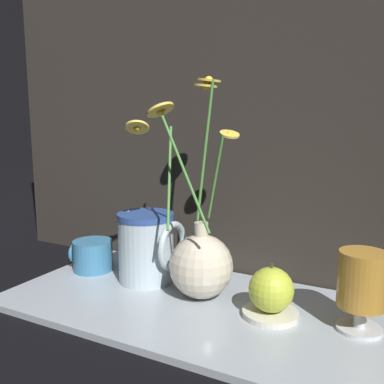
% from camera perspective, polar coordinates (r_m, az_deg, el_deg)
% --- Properties ---
extents(ground_plane, '(6.00, 6.00, 0.00)m').
position_cam_1_polar(ground_plane, '(0.81, -0.12, -15.16)').
color(ground_plane, black).
extents(shelf, '(0.69, 0.35, 0.01)m').
position_cam_1_polar(shelf, '(0.81, -0.12, -14.77)').
color(shelf, '#9EA8B2').
rests_on(shelf, ground_plane).
extents(backdrop_wall, '(1.19, 0.02, 1.10)m').
position_cam_1_polar(backdrop_wall, '(0.93, 5.89, 22.60)').
color(backdrop_wall, '#2D2823').
rests_on(backdrop_wall, ground_plane).
extents(vase_with_flowers, '(0.19, 0.20, 0.40)m').
position_cam_1_polar(vase_with_flowers, '(0.80, 1.17, -9.04)').
color(vase_with_flowers, beige).
rests_on(vase_with_flowers, shelf).
extents(yellow_mug, '(0.10, 0.09, 0.07)m').
position_cam_1_polar(yellow_mug, '(0.97, -13.17, -8.21)').
color(yellow_mug, teal).
rests_on(yellow_mug, shelf).
extents(ceramic_pitcher, '(0.14, 0.11, 0.15)m').
position_cam_1_polar(ceramic_pitcher, '(0.88, -5.98, -6.95)').
color(ceramic_pitcher, silver).
rests_on(ceramic_pitcher, shelf).
extents(tea_glass, '(0.07, 0.07, 0.13)m').
position_cam_1_polar(tea_glass, '(0.73, 21.73, -11.21)').
color(tea_glass, silver).
rests_on(tea_glass, shelf).
extents(saucer_plate, '(0.09, 0.09, 0.01)m').
position_cam_1_polar(saucer_plate, '(0.76, 10.40, -15.66)').
color(saucer_plate, silver).
rests_on(saucer_plate, shelf).
extents(orange_fruit, '(0.08, 0.08, 0.08)m').
position_cam_1_polar(orange_fruit, '(0.74, 10.50, -12.67)').
color(orange_fruit, '#B7C638').
rests_on(orange_fruit, saucer_plate).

